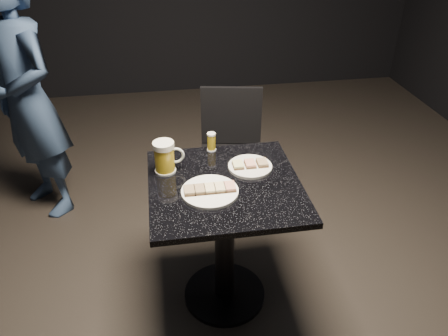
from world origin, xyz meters
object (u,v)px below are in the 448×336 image
at_px(patron, 28,99).
at_px(table, 225,224).
at_px(beer_mug, 165,157).
at_px(beer_tumbler, 211,142).
at_px(plate_small, 250,167).
at_px(chair, 231,148).
at_px(plate_large, 210,192).

xyz_separation_m(patron, table, (1.07, -1.03, -0.29)).
xyz_separation_m(beer_mug, beer_tumbler, (0.24, 0.17, -0.03)).
height_order(plate_small, beer_tumbler, beer_tumbler).
height_order(beer_mug, beer_tumbler, beer_mug).
bearing_deg(beer_mug, patron, 132.39).
relative_size(patron, chair, 1.85).
height_order(beer_tumbler, chair, chair).
bearing_deg(patron, beer_tumbler, 14.75).
distance_m(patron, beer_tumbler, 1.27).
relative_size(beer_tumbler, chair, 0.11).
xyz_separation_m(plate_small, beer_mug, (-0.40, 0.04, 0.07)).
distance_m(beer_mug, chair, 0.81).
bearing_deg(plate_large, patron, 132.12).
distance_m(beer_tumbler, chair, 0.56).
bearing_deg(beer_mug, beer_tumbler, 34.37).
height_order(beer_mug, chair, beer_mug).
bearing_deg(beer_mug, table, -29.24).
height_order(patron, table, patron).
distance_m(plate_small, beer_mug, 0.41).
distance_m(plate_small, beer_tumbler, 0.26).
height_order(plate_large, chair, chair).
distance_m(plate_large, chair, 0.89).
height_order(plate_small, patron, patron).
xyz_separation_m(patron, chair, (1.23, -0.28, -0.30)).
bearing_deg(beer_tumbler, table, -86.60).
bearing_deg(plate_large, chair, 73.60).
bearing_deg(table, plate_small, 37.70).
relative_size(plate_large, beer_tumbler, 2.62).
bearing_deg(plate_small, table, -142.30).
relative_size(plate_small, chair, 0.25).
xyz_separation_m(patron, beer_tumbler, (1.05, -0.72, -0.00)).
xyz_separation_m(beer_tumbler, chair, (0.18, 0.44, -0.30)).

